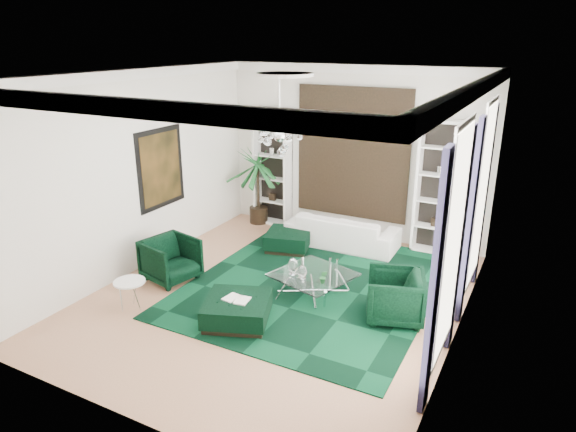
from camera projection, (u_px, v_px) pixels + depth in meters
The scene contains 30 objects.
floor at pixel (278, 297), 9.04m from camera, with size 6.00×7.00×0.02m, color tan.
ceiling at pixel (276, 73), 7.78m from camera, with size 6.00×7.00×0.02m, color white.
wall_back at pixel (353, 153), 11.35m from camera, with size 6.00×0.02×3.80m, color silver.
wall_front at pixel (119, 277), 5.48m from camera, with size 6.00×0.02×3.80m, color silver.
wall_left at pixel (138, 172), 9.73m from camera, with size 0.02×7.00×3.80m, color silver.
wall_right at pixel (467, 223), 7.09m from camera, with size 0.02×7.00×3.80m, color silver.
crown_molding at pixel (276, 81), 7.82m from camera, with size 6.00×7.00×0.18m, color white, non-canonical shape.
ceiling_medallion at pixel (285, 75), 8.05m from camera, with size 0.90×0.90×0.05m, color white.
tapestry at pixel (352, 153), 11.31m from camera, with size 2.50×0.06×2.80m, color black.
shelving_left at pixel (272, 167), 12.20m from camera, with size 0.90×0.38×2.80m, color white, non-canonical shape.
shelving_right at pixel (438, 188), 10.49m from camera, with size 0.90×0.38×2.80m, color white, non-canonical shape.
painting at pixel (161, 168), 10.23m from camera, with size 0.04×1.30×1.60m, color black.
window_near at pixel (453, 244), 6.35m from camera, with size 0.03×1.10×2.90m, color white.
curtain_near_a at pixel (434, 288), 5.80m from camera, with size 0.07×0.30×3.25m, color black.
curtain_near_b at pixel (460, 242), 7.10m from camera, with size 0.07×0.30×3.25m, color black.
window_far at pixel (482, 195), 8.36m from camera, with size 0.03×1.10×2.90m, color white.
curtain_far_a at pixel (470, 223), 7.80m from camera, with size 0.07×0.30×3.25m, color black.
curtain_far_b at pixel (484, 196), 9.11m from camera, with size 0.07×0.30×3.25m, color black.
rug at pixel (315, 284), 9.49m from camera, with size 4.20×5.00×0.02m, color black.
sofa at pixel (342, 231), 11.13m from camera, with size 2.39×0.94×0.70m, color silver.
armchair_left at pixel (171, 260), 9.55m from camera, with size 0.87×0.89×0.81m, color black.
armchair_right at pixel (395, 296), 8.20m from camera, with size 0.87×0.89×0.81m, color black.
coffee_table at pixel (313, 285), 9.03m from camera, with size 1.20×1.20×0.41m, color white, non-canonical shape.
ottoman_side at pixel (288, 240), 11.00m from camera, with size 0.90×0.90×0.40m, color black.
ottoman_front at pixel (237, 311), 8.18m from camera, with size 1.00×1.00×0.40m, color black.
book at pixel (237, 299), 8.11m from camera, with size 0.42×0.28×0.03m, color white.
side_table at pixel (131, 295), 8.56m from camera, with size 0.52×0.52×0.50m, color white.
palm at pixel (258, 175), 12.27m from camera, with size 1.50×1.50×2.40m, color #1E622B, non-canonical shape.
chandelier at pixel (280, 136), 8.12m from camera, with size 0.80×0.80×0.72m, color white, non-canonical shape.
table_plant at pixel (323, 277), 8.58m from camera, with size 0.13×0.11×0.24m, color #1E622B.
Camera 1 is at (3.90, -7.06, 4.33)m, focal length 32.00 mm.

